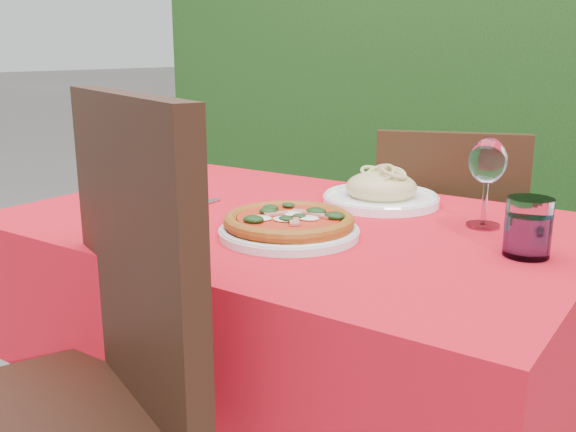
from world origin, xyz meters
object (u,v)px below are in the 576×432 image
Objects in this scene: water_glass at (528,230)px; fork at (185,208)px; chair_far at (446,257)px; pasta_plate at (381,192)px; pizza_plate at (289,225)px; chair_near at (74,372)px; wine_glass at (488,165)px.

water_glass is 0.78m from fork.
pasta_plate is (-0.04, -0.36, 0.26)m from chair_far.
pizza_plate is (-0.07, -0.73, 0.26)m from chair_far.
chair_near reaches higher than pizza_plate.
pizza_plate is (0.12, 0.45, 0.17)m from chair_near.
pasta_plate is 0.48m from fork.
water_glass is 0.22m from wine_glass.
water_glass is (0.44, 0.14, 0.03)m from pizza_plate.
chair_near is at bearing -104.80° from pizza_plate.
fork is at bearing 38.70° from chair_far.
chair_near is 0.84m from water_glass.
water_glass is at bearing -28.64° from pasta_plate.
pizza_plate reaches higher than fork.
wine_glass reaches higher than pizza_plate.
chair_far is 2.83× the size of pizza_plate.
pasta_plate reaches higher than fork.
chair_far is 8.16× the size of water_glass.
pizza_plate is at bearing -94.04° from pasta_plate.
pasta_plate is 0.47m from water_glass.
wine_glass is 0.70m from fork.
water_glass reaches higher than pizza_plate.
wine_glass is at bearing 98.22° from chair_far.
wine_glass is (0.23, -0.43, 0.37)m from chair_far.
chair_far is 0.82m from fork.
wine_glass is at bearing -13.69° from pasta_plate.
chair_near is 5.41× the size of wine_glass.
pasta_plate is 1.47× the size of wine_glass.
pizza_plate is 2.88× the size of water_glass.
wine_glass is at bearing 44.24° from pizza_plate.
chair_near is at bearing -133.09° from water_glass.
wine_glass is 0.95× the size of fork.
chair_far is at bearing 122.03° from water_glass.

